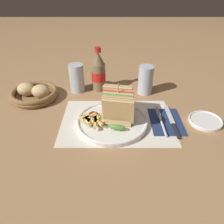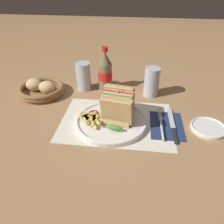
{
  "view_description": "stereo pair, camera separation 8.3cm",
  "coord_description": "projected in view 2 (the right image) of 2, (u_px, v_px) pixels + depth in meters",
  "views": [
    {
      "loc": [
        0.03,
        -0.69,
        0.51
      ],
      "look_at": [
        0.03,
        -0.01,
        0.04
      ],
      "focal_mm": 35.0,
      "sensor_mm": 36.0,
      "label": 1
    },
    {
      "loc": [
        0.11,
        -0.69,
        0.51
      ],
      "look_at": [
        0.03,
        -0.01,
        0.04
      ],
      "focal_mm": 35.0,
      "sensor_mm": 36.0,
      "label": 2
    }
  ],
  "objects": [
    {
      "name": "club_sandwich",
      "position": [
        118.0,
        106.0,
        0.81
      ],
      "size": [
        0.13,
        0.2,
        0.15
      ],
      "color": "tan",
      "rests_on": "plate_main"
    },
    {
      "name": "napkin",
      "position": [
        167.0,
        125.0,
        0.82
      ],
      "size": [
        0.12,
        0.18,
        0.0
      ],
      "color": "navy",
      "rests_on": "ground_plane"
    },
    {
      "name": "glass_near",
      "position": [
        151.0,
        84.0,
        0.99
      ],
      "size": [
        0.07,
        0.07,
        0.13
      ],
      "color": "silver",
      "rests_on": "ground_plane"
    },
    {
      "name": "ketchup_blob",
      "position": [
        94.0,
        112.0,
        0.85
      ],
      "size": [
        0.04,
        0.03,
        0.01
      ],
      "color": "maroon",
      "rests_on": "plate_main"
    },
    {
      "name": "fries_pile",
      "position": [
        91.0,
        118.0,
        0.81
      ],
      "size": [
        0.1,
        0.1,
        0.02
      ],
      "color": "#E5C166",
      "rests_on": "plate_main"
    },
    {
      "name": "side_saucer",
      "position": [
        208.0,
        128.0,
        0.8
      ],
      "size": [
        0.13,
        0.13,
        0.01
      ],
      "color": "white",
      "rests_on": "ground_plane"
    },
    {
      "name": "plate_main",
      "position": [
        111.0,
        121.0,
        0.83
      ],
      "size": [
        0.27,
        0.27,
        0.02
      ],
      "color": "white",
      "rests_on": "ground_plane"
    },
    {
      "name": "placemat",
      "position": [
        117.0,
        121.0,
        0.85
      ],
      "size": [
        0.43,
        0.3,
        0.0
      ],
      "color": "silver",
      "rests_on": "ground_plane"
    },
    {
      "name": "bread_basket",
      "position": [
        42.0,
        89.0,
        1.01
      ],
      "size": [
        0.21,
        0.21,
        0.07
      ],
      "color": "olive",
      "rests_on": "ground_plane"
    },
    {
      "name": "knife",
      "position": [
        173.0,
        125.0,
        0.82
      ],
      "size": [
        0.02,
        0.21,
        0.0
      ],
      "rotation": [
        0.0,
        0.0,
        0.02
      ],
      "color": "black",
      "rests_on": "napkin"
    },
    {
      "name": "coke_bottle_near",
      "position": [
        105.0,
        72.0,
        1.02
      ],
      "size": [
        0.07,
        0.07,
        0.21
      ],
      "color": "#7A6647",
      "rests_on": "ground_plane"
    },
    {
      "name": "ground_plane",
      "position": [
        105.0,
        119.0,
        0.86
      ],
      "size": [
        4.0,
        4.0,
        0.0
      ],
      "primitive_type": "plane",
      "color": "#9E754C"
    },
    {
      "name": "fork",
      "position": [
        161.0,
        126.0,
        0.81
      ],
      "size": [
        0.02,
        0.19,
        0.01
      ],
      "rotation": [
        0.0,
        0.0,
        0.02
      ],
      "color": "silver",
      "rests_on": "napkin"
    },
    {
      "name": "glass_far",
      "position": [
        84.0,
        78.0,
        1.04
      ],
      "size": [
        0.07,
        0.07,
        0.13
      ],
      "color": "silver",
      "rests_on": "ground_plane"
    }
  ]
}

